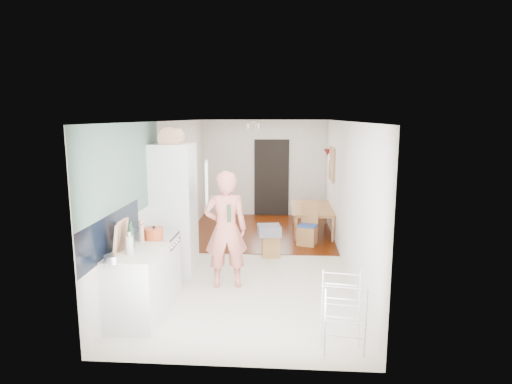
# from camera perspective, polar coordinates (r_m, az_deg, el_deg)

# --- Properties ---
(room_shell) EXTENTS (3.20, 7.00, 2.50)m
(room_shell) POSITION_cam_1_polar(r_m,az_deg,el_deg) (7.69, -0.24, 0.07)
(room_shell) COLOR white
(room_shell) RESTS_ON ground
(floor) EXTENTS (3.20, 7.00, 0.01)m
(floor) POSITION_cam_1_polar(r_m,az_deg,el_deg) (8.00, -0.23, -8.77)
(floor) COLOR beige
(floor) RESTS_ON ground
(wood_floor_overlay) EXTENTS (3.20, 3.30, 0.01)m
(wood_floor_overlay) POSITION_cam_1_polar(r_m,az_deg,el_deg) (9.77, 0.56, -5.25)
(wood_floor_overlay) COLOR #551F06
(wood_floor_overlay) RESTS_ON room_shell
(sage_wall_panel) EXTENTS (0.02, 3.00, 1.30)m
(sage_wall_panel) POSITION_cam_1_polar(r_m,az_deg,el_deg) (6.00, -17.04, 2.60)
(sage_wall_panel) COLOR slate
(sage_wall_panel) RESTS_ON room_shell
(tile_splashback) EXTENTS (0.02, 1.90, 0.50)m
(tile_splashback) POSITION_cam_1_polar(r_m,az_deg,el_deg) (5.63, -18.61, -5.23)
(tile_splashback) COLOR black
(tile_splashback) RESTS_ON room_shell
(doorway_recess) EXTENTS (0.90, 0.04, 2.00)m
(doorway_recess) POSITION_cam_1_polar(r_m,az_deg,el_deg) (11.15, 2.09, 1.88)
(doorway_recess) COLOR black
(doorway_recess) RESTS_ON room_shell
(base_cabinet) EXTENTS (0.60, 0.90, 0.86)m
(base_cabinet) POSITION_cam_1_polar(r_m,az_deg,el_deg) (5.76, -15.52, -12.30)
(base_cabinet) COLOR silver
(base_cabinet) RESTS_ON room_shell
(worktop) EXTENTS (0.62, 0.92, 0.06)m
(worktop) POSITION_cam_1_polar(r_m,az_deg,el_deg) (5.60, -15.74, -7.93)
(worktop) COLOR #EFE2CA
(worktop) RESTS_ON room_shell
(range_cooker) EXTENTS (0.60, 0.60, 0.88)m
(range_cooker) POSITION_cam_1_polar(r_m,az_deg,el_deg) (6.41, -13.29, -9.74)
(range_cooker) COLOR silver
(range_cooker) RESTS_ON room_shell
(cooker_top) EXTENTS (0.60, 0.60, 0.04)m
(cooker_top) POSITION_cam_1_polar(r_m,az_deg,el_deg) (6.28, -13.46, -5.78)
(cooker_top) COLOR silver
(cooker_top) RESTS_ON room_shell
(fridge_housing) EXTENTS (0.66, 0.66, 2.15)m
(fridge_housing) POSITION_cam_1_polar(r_m,az_deg,el_deg) (7.18, -10.88, -2.26)
(fridge_housing) COLOR silver
(fridge_housing) RESTS_ON room_shell
(fridge_door) EXTENTS (0.14, 0.56, 0.70)m
(fridge_door) POSITION_cam_1_polar(r_m,az_deg,el_deg) (6.67, -6.59, 1.08)
(fridge_door) COLOR silver
(fridge_door) RESTS_ON room_shell
(fridge_interior) EXTENTS (0.02, 0.52, 0.66)m
(fridge_interior) POSITION_cam_1_polar(r_m,az_deg,el_deg) (7.02, -8.55, 1.48)
(fridge_interior) COLOR white
(fridge_interior) RESTS_ON room_shell
(pinboard) EXTENTS (0.03, 0.90, 0.70)m
(pinboard) POSITION_cam_1_polar(r_m,az_deg,el_deg) (9.57, 10.10, 3.70)
(pinboard) COLOR tan
(pinboard) RESTS_ON room_shell
(pinboard_frame) EXTENTS (0.00, 0.94, 0.74)m
(pinboard_frame) POSITION_cam_1_polar(r_m,az_deg,el_deg) (9.57, 10.01, 3.70)
(pinboard_frame) COLOR #A8703F
(pinboard_frame) RESTS_ON room_shell
(wall_sconce) EXTENTS (0.18, 0.18, 0.16)m
(wall_sconce) POSITION_cam_1_polar(r_m,az_deg,el_deg) (10.19, 9.53, 5.22)
(wall_sconce) COLOR maroon
(wall_sconce) RESTS_ON room_shell
(person) EXTENTS (0.86, 0.65, 2.12)m
(person) POSITION_cam_1_polar(r_m,az_deg,el_deg) (6.45, -4.07, -3.62)
(person) COLOR #DE7667
(person) RESTS_ON floor
(dining_table) EXTENTS (0.80, 1.42, 0.50)m
(dining_table) POSITION_cam_1_polar(r_m,az_deg,el_deg) (9.72, 7.66, -3.93)
(dining_table) COLOR #A8703F
(dining_table) RESTS_ON floor
(dining_chair) EXTENTS (0.45, 0.45, 0.84)m
(dining_chair) POSITION_cam_1_polar(r_m,az_deg,el_deg) (8.71, 6.88, -4.39)
(dining_chair) COLOR #A8703F
(dining_chair) RESTS_ON floor
(stool) EXTENTS (0.35, 0.35, 0.42)m
(stool) POSITION_cam_1_polar(r_m,az_deg,el_deg) (8.05, 1.96, -7.10)
(stool) COLOR #A8703F
(stool) RESTS_ON floor
(grey_drape) EXTENTS (0.47, 0.47, 0.18)m
(grey_drape) POSITION_cam_1_polar(r_m,az_deg,el_deg) (7.92, 1.77, -5.12)
(grey_drape) COLOR slate
(grey_drape) RESTS_ON stool
(drying_rack) EXTENTS (0.50, 0.46, 0.87)m
(drying_rack) POSITION_cam_1_polar(r_m,az_deg,el_deg) (4.97, 11.51, -15.77)
(drying_rack) COLOR silver
(drying_rack) RESTS_ON floor
(bread_bin) EXTENTS (0.43, 0.41, 0.19)m
(bread_bin) POSITION_cam_1_polar(r_m,az_deg,el_deg) (6.93, -11.19, 7.09)
(bread_bin) COLOR #DEA47A
(bread_bin) RESTS_ON fridge_housing
(red_casserole) EXTENTS (0.32, 0.32, 0.15)m
(red_casserole) POSITION_cam_1_polar(r_m,az_deg,el_deg) (6.06, -13.44, -5.41)
(red_casserole) COLOR #BC4621
(red_casserole) RESTS_ON cooker_top
(steel_pan) EXTENTS (0.19, 0.19, 0.09)m
(steel_pan) POSITION_cam_1_polar(r_m,az_deg,el_deg) (5.24, -18.61, -8.47)
(steel_pan) COLOR silver
(steel_pan) RESTS_ON worktop
(held_bottle) EXTENTS (0.06, 0.06, 0.26)m
(held_bottle) POSITION_cam_1_polar(r_m,az_deg,el_deg) (6.23, -3.61, -2.87)
(held_bottle) COLOR #1D4124
(held_bottle) RESTS_ON person
(bottle_a) EXTENTS (0.08, 0.08, 0.28)m
(bottle_a) POSITION_cam_1_polar(r_m,az_deg,el_deg) (5.54, -16.32, -6.30)
(bottle_a) COLOR #1D4124
(bottle_a) RESTS_ON worktop
(bottle_b) EXTENTS (0.07, 0.07, 0.28)m
(bottle_b) POSITION_cam_1_polar(r_m,az_deg,el_deg) (5.70, -16.24, -5.85)
(bottle_b) COLOR #1D4124
(bottle_b) RESTS_ON worktop
(bottle_c) EXTENTS (0.11, 0.11, 0.22)m
(bottle_c) POSITION_cam_1_polar(r_m,az_deg,el_deg) (5.48, -16.47, -6.82)
(bottle_c) COLOR beige
(bottle_c) RESTS_ON worktop
(pepper_mill_front) EXTENTS (0.07, 0.07, 0.24)m
(pepper_mill_front) POSITION_cam_1_polar(r_m,az_deg,el_deg) (5.96, -15.00, -5.32)
(pepper_mill_front) COLOR #DEA47A
(pepper_mill_front) RESTS_ON worktop
(pepper_mill_back) EXTENTS (0.06, 0.06, 0.20)m
(pepper_mill_back) POSITION_cam_1_polar(r_m,az_deg,el_deg) (6.07, -14.90, -5.21)
(pepper_mill_back) COLOR #DEA47A
(pepper_mill_back) RESTS_ON worktop
(chopping_boards) EXTENTS (0.05, 0.31, 0.42)m
(chopping_boards) POSITION_cam_1_polar(r_m,az_deg,el_deg) (5.51, -17.62, -5.72)
(chopping_boards) COLOR #DEA47A
(chopping_boards) RESTS_ON worktop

